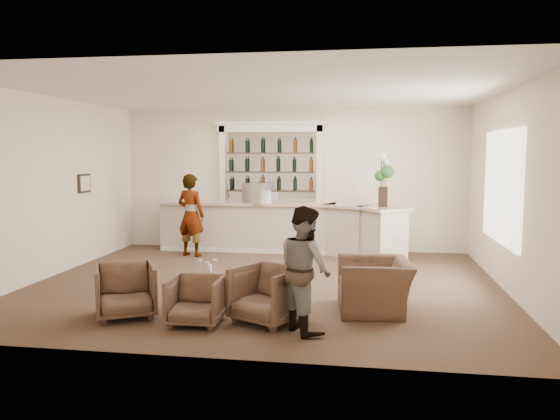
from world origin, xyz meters
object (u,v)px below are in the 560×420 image
Objects in this scene: cocktail_table at (207,291)px; armchair_left at (125,291)px; bar_counter at (282,228)px; espresso_machine at (257,193)px; sommelier at (191,215)px; guest at (305,269)px; armchair_center at (196,301)px; flower_vase at (383,177)px; armchair_far at (374,285)px; armchair_right at (268,294)px.

cocktail_table is 1.17m from armchair_left.
espresso_machine is (-0.57, -0.09, 0.79)m from bar_counter.
espresso_machine reaches higher than cocktail_table.
sommelier is 5.58m from guest.
armchair_left is (0.52, -4.49, -0.54)m from sommelier.
sommelier is at bearing 107.41° from armchair_center.
guest is at bearing -102.84° from flower_vase.
flower_vase reaches higher than cocktail_table.
guest reaches higher than bar_counter.
espresso_machine is at bearing 92.11° from cocktail_table.
flower_vase is at bearing 14.51° from espresso_machine.
cocktail_table is 2.43m from armchair_far.
guest reaches higher than espresso_machine.
armchair_center is at bearing -84.82° from cocktail_table.
sommelier reaches higher than guest.
espresso_machine is (-1.17, 5.04, 0.98)m from armchair_right.
cocktail_table is at bearing -95.00° from bar_counter.
espresso_machine is (0.83, 5.11, 0.99)m from armchair_left.
armchair_left is 5.27m from espresso_machine.
armchair_left is (-1.39, -5.20, -0.20)m from bar_counter.
armchair_right is (2.52, -4.42, -0.52)m from sommelier.
armchair_far is (3.41, 0.85, 0.00)m from armchair_left.
bar_counter is 5.39m from armchair_left.
armchair_right reaches higher than armchair_far.
guest is at bearing 1.36° from armchair_right.
espresso_machine is at bearing 52.97° from armchair_left.
armchair_far is at bearing -93.20° from flower_vase.
flower_vase reaches higher than armchair_far.
sommelier is 5.11m from armchair_right.
armchair_center is 5.38m from espresso_machine.
bar_counter is 0.98m from espresso_machine.
armchair_left is 1.15× the size of armchair_center.
espresso_machine is at bearing -16.72° from guest.
flower_vase reaches higher than guest.
cocktail_table is 0.60× the size of flower_vase.
armchair_right is (0.60, -5.12, -0.19)m from bar_counter.
flower_vase is (4.14, 0.16, 0.86)m from sommelier.
flower_vase reaches higher than bar_counter.
guest reaches higher than cocktail_table.
cocktail_table is 4.65m from espresso_machine.
bar_counter reaches higher than armchair_far.
bar_counter is 3.56× the size of guest.
armchair_right is 5.05m from flower_vase.
bar_counter is at bearing 47.13° from armchair_left.
espresso_machine reaches higher than armchair_right.
armchair_far is (2.01, -4.35, -0.20)m from bar_counter.
armchair_left is at bearing -148.78° from cocktail_table.
bar_counter is 4.99× the size of armchair_far.
sommelier is 2.57× the size of armchair_center.
armchair_far reaches higher than armchair_center.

